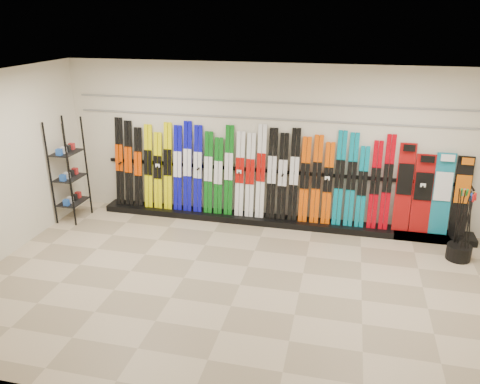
# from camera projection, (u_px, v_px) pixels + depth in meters

# --- Properties ---
(floor) EXTENTS (8.00, 8.00, 0.00)m
(floor) POSITION_uv_depth(u_px,v_px,m) (240.00, 285.00, 7.01)
(floor) COLOR gray
(floor) RESTS_ON ground
(back_wall) EXTENTS (8.00, 0.00, 8.00)m
(back_wall) POSITION_uv_depth(u_px,v_px,m) (270.00, 145.00, 8.74)
(back_wall) COLOR beige
(back_wall) RESTS_ON floor
(ceiling) EXTENTS (8.00, 8.00, 0.00)m
(ceiling) POSITION_uv_depth(u_px,v_px,m) (240.00, 81.00, 5.93)
(ceiling) COLOR silver
(ceiling) RESTS_ON back_wall
(ski_rack_base) EXTENTS (8.00, 0.40, 0.12)m
(ski_rack_base) POSITION_uv_depth(u_px,v_px,m) (278.00, 221.00, 9.01)
(ski_rack_base) COLOR black
(ski_rack_base) RESTS_ON floor
(skis) EXTENTS (5.37, 0.26, 1.78)m
(skis) POSITION_uv_depth(u_px,v_px,m) (244.00, 174.00, 8.90)
(skis) COLOR black
(skis) RESTS_ON ski_rack_base
(snowboards) EXTENTS (1.24, 0.24, 1.58)m
(snowboards) POSITION_uv_depth(u_px,v_px,m) (431.00, 193.00, 8.22)
(snowboards) COLOR #990C0C
(snowboards) RESTS_ON ski_rack_base
(accessory_rack) EXTENTS (0.40, 0.60, 1.99)m
(accessory_rack) POSITION_uv_depth(u_px,v_px,m) (69.00, 171.00, 8.94)
(accessory_rack) COLOR black
(accessory_rack) RESTS_ON floor
(pole_bin) EXTENTS (0.39, 0.39, 0.25)m
(pole_bin) POSITION_uv_depth(u_px,v_px,m) (459.00, 252.00, 7.70)
(pole_bin) COLOR black
(pole_bin) RESTS_ON floor
(ski_poles) EXTENTS (0.28, 0.37, 1.18)m
(ski_poles) POSITION_uv_depth(u_px,v_px,m) (463.00, 225.00, 7.54)
(ski_poles) COLOR black
(ski_poles) RESTS_ON pole_bin
(slatwall_rail_0) EXTENTS (7.60, 0.02, 0.03)m
(slatwall_rail_0) POSITION_uv_depth(u_px,v_px,m) (271.00, 119.00, 8.55)
(slatwall_rail_0) COLOR gray
(slatwall_rail_0) RESTS_ON back_wall
(slatwall_rail_1) EXTENTS (7.60, 0.02, 0.03)m
(slatwall_rail_1) POSITION_uv_depth(u_px,v_px,m) (271.00, 103.00, 8.44)
(slatwall_rail_1) COLOR gray
(slatwall_rail_1) RESTS_ON back_wall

